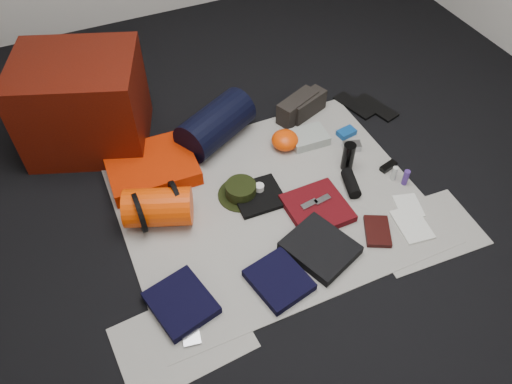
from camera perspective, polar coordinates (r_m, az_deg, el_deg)
name	(u,v)px	position (r m, az deg, el deg)	size (l,w,h in m)	color
floor	(271,205)	(2.76, 1.77, -1.45)	(4.50, 4.50, 0.02)	black
newspaper_mat	(271,203)	(2.75, 1.78, -1.28)	(1.60, 1.30, 0.01)	beige
newspaper_sheet_front_left	(182,338)	(2.34, -8.41, -16.18)	(0.58, 0.40, 0.00)	beige
newspaper_sheet_front_right	(424,231)	(2.77, 18.63, -4.22)	(0.58, 0.40, 0.00)	beige
red_cabinet	(83,103)	(3.09, -19.16, 9.55)	(0.68, 0.56, 0.56)	#4F0F05
sleeping_pad	(152,167)	(2.93, -11.84, 2.84)	(0.49, 0.40, 0.09)	red
stuff_sack	(158,207)	(2.64, -11.11, -1.72)	(0.20, 0.20, 0.35)	#EB3E03
sack_strap_left	(139,213)	(2.63, -13.19, -2.31)	(0.22, 0.22, 0.03)	black
sack_strap_right	(177,200)	(2.64, -9.07, -0.97)	(0.22, 0.22, 0.03)	black
navy_duffel	(216,125)	(3.03, -4.64, 7.69)	(0.25, 0.25, 0.48)	black
boonie_brim	(241,194)	(2.78, -1.72, -0.28)	(0.26, 0.26, 0.01)	black
boonie_crown	(241,190)	(2.75, -1.74, 0.29)	(0.17, 0.17, 0.07)	black
hiking_boot_left	(297,107)	(3.23, 4.74, 9.62)	(0.29, 0.11, 0.15)	black
hiking_boot_right	(307,105)	(3.26, 5.80, 9.85)	(0.28, 0.10, 0.14)	black
flip_flop_left	(355,105)	(3.41, 11.19, 9.68)	(0.11, 0.29, 0.02)	black
flip_flop_right	(376,107)	(3.43, 13.57, 9.39)	(0.11, 0.30, 0.02)	black
trousers_navy_a	(181,303)	(2.39, -8.55, -12.42)	(0.26, 0.29, 0.05)	black
trousers_navy_b	(279,280)	(2.43, 2.64, -10.01)	(0.24, 0.28, 0.04)	black
trousers_charcoal	(320,248)	(2.55, 7.33, -6.35)	(0.29, 0.33, 0.05)	black
black_tshirt	(258,196)	(2.76, 0.27, -0.45)	(0.26, 0.24, 0.03)	black
red_shirt	(317,208)	(2.71, 7.01, -1.82)	(0.31, 0.31, 0.04)	#52090E
orange_stuff_sack	(285,140)	(3.02, 3.33, 5.94)	(0.16, 0.16, 0.11)	#EB3E03
first_aid_pouch	(308,137)	(3.09, 5.97, 6.23)	(0.23, 0.17, 0.06)	#959E96
water_bottle	(348,157)	(2.91, 10.50, 4.01)	(0.07, 0.07, 0.18)	black
speaker	(351,183)	(2.84, 10.81, 0.97)	(0.07, 0.07, 0.18)	black
compact_camera	(352,146)	(3.08, 10.88, 5.16)	(0.11, 0.06, 0.04)	#A4A4A8
cyan_case	(346,133)	(3.17, 10.29, 6.70)	(0.11, 0.07, 0.04)	navy
toiletry_purple	(406,177)	(2.93, 16.74, 1.60)	(0.03, 0.03, 0.10)	#44277E
toiletry_clear	(394,173)	(2.94, 15.51, 2.07)	(0.03, 0.03, 0.09)	#B9BFBA
paperback_book	(377,231)	(2.68, 13.70, -4.37)	(0.13, 0.19, 0.03)	black
map_booklet	(412,225)	(2.76, 17.40, -3.57)	(0.16, 0.23, 0.01)	silver
map_printout	(409,206)	(2.85, 17.03, -1.53)	(0.13, 0.17, 0.01)	silver
sunglasses	(388,166)	(3.01, 14.88, 2.84)	(0.11, 0.04, 0.03)	black
key_cluster	(191,337)	(2.32, -7.39, -16.15)	(0.08, 0.08, 0.01)	#A4A4A8
tape_roll	(259,187)	(2.76, 0.39, 0.53)	(0.05, 0.05, 0.04)	silver
energy_bar_a	(309,204)	(2.69, 6.11, -1.41)	(0.10, 0.04, 0.01)	#A4A4A8
energy_bar_b	(322,200)	(2.72, 7.59, -0.88)	(0.10, 0.04, 0.01)	#A4A4A8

